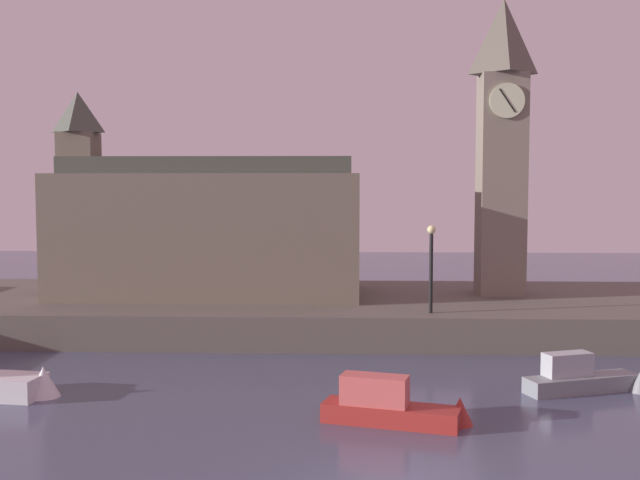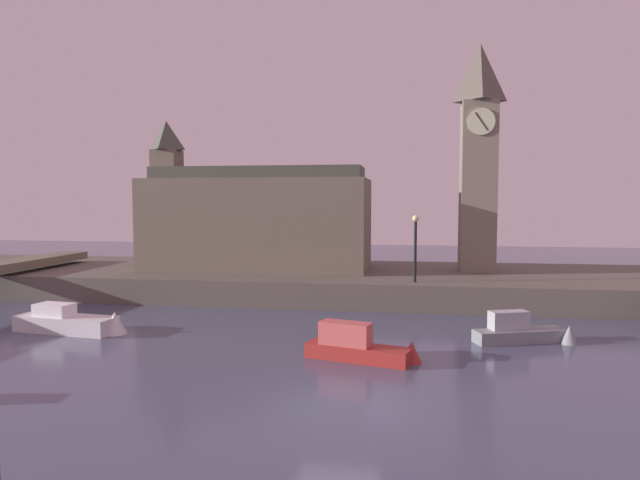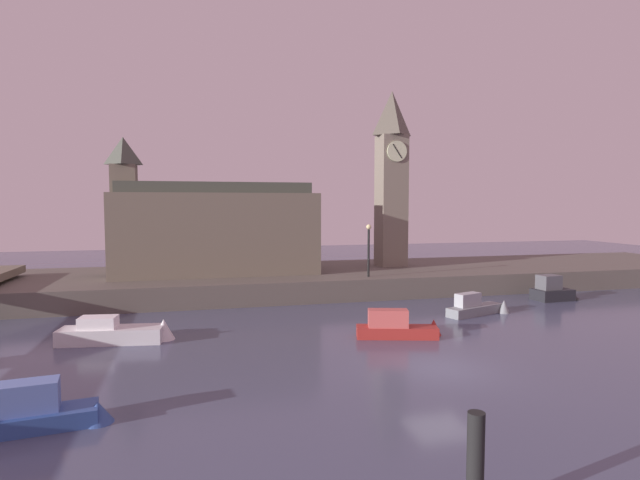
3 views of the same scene
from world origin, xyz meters
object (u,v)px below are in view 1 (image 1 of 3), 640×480
at_px(parliament_hall, 204,228).
at_px(boat_cruiser_grey, 590,379).
at_px(streetlamp, 431,258).
at_px(clock_tower, 502,142).
at_px(boat_dinghy_red, 400,408).

bearing_deg(parliament_hall, boat_cruiser_grey, -37.99).
height_order(parliament_hall, boat_cruiser_grey, parliament_hall).
height_order(streetlamp, boat_cruiser_grey, streetlamp).
relative_size(clock_tower, boat_dinghy_red, 3.07).
relative_size(clock_tower, streetlamp, 3.86).
bearing_deg(boat_cruiser_grey, boat_dinghy_red, -150.41).
distance_m(clock_tower, parliament_hall, 15.10).
height_order(boat_cruiser_grey, boat_dinghy_red, boat_dinghy_red).
xyz_separation_m(parliament_hall, boat_dinghy_red, (8.62, -15.63, -4.30)).
relative_size(boat_cruiser_grey, boat_dinghy_red, 0.98).
height_order(clock_tower, streetlamp, clock_tower).
bearing_deg(boat_cruiser_grey, streetlamp, 124.48).
bearing_deg(boat_dinghy_red, clock_tower, 69.97).
relative_size(clock_tower, parliament_hall, 0.98).
relative_size(parliament_hall, streetlamp, 3.95).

